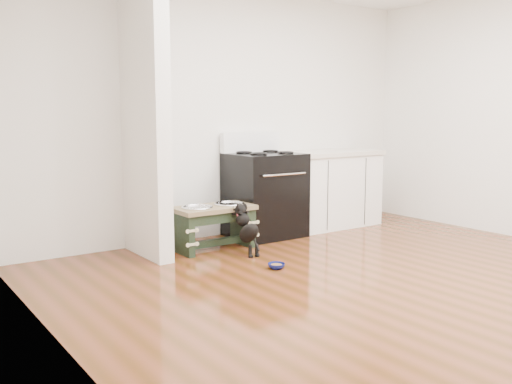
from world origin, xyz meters
The scene contains 8 objects.
ground centered at (0.00, 0.00, 0.00)m, with size 5.00×5.00×0.00m, color #47260C.
room_shell centered at (0.00, 0.00, 1.62)m, with size 5.00×5.00×5.00m.
partition_wall centered at (-1.18, 2.10, 1.35)m, with size 0.15×0.80×2.70m, color silver.
oven_range centered at (0.25, 2.16, 0.48)m, with size 0.76×0.69×1.14m.
cabinet_run centered at (1.23, 2.18, 0.45)m, with size 1.24×0.64×0.91m.
dog_feeder centered at (-0.53, 1.94, 0.31)m, with size 0.80×0.43×0.46m.
puppy centered at (-0.39, 1.58, 0.27)m, with size 0.14×0.41×0.49m.
floor_bowl centered at (-0.45, 1.01, 0.02)m, with size 0.16×0.16×0.05m.
Camera 1 is at (-3.41, -2.88, 1.37)m, focal length 40.00 mm.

